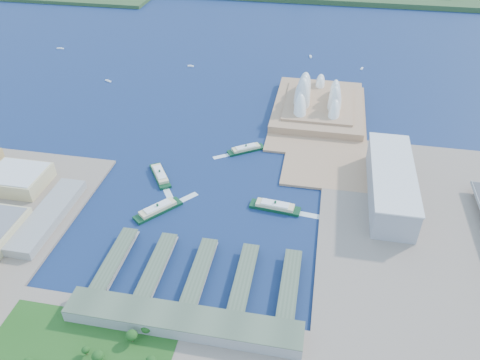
% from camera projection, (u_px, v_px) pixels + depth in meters
% --- Properties ---
extents(ground, '(3000.00, 3000.00, 0.00)m').
position_uv_depth(ground, '(205.00, 222.00, 501.95)').
color(ground, '#0D1D3E').
rests_on(ground, ground).
extents(east_land, '(240.00, 500.00, 3.00)m').
position_uv_depth(east_land, '(448.00, 289.00, 425.18)').
color(east_land, gray).
rests_on(east_land, ground).
extents(peninsula, '(135.00, 220.00, 3.00)m').
position_uv_depth(peninsula, '(319.00, 116.00, 691.49)').
color(peninsula, '#A57C5A').
rests_on(peninsula, ground).
extents(opera_house, '(134.00, 180.00, 58.00)m').
position_uv_depth(opera_house, '(320.00, 91.00, 689.83)').
color(opera_house, white).
rests_on(opera_house, peninsula).
extents(toaster_building, '(45.00, 155.00, 35.00)m').
position_uv_depth(toaster_building, '(391.00, 183.00, 524.09)').
color(toaster_building, gray).
rests_on(toaster_building, east_land).
extents(ferry_wharves, '(184.00, 90.00, 9.30)m').
position_uv_depth(ferry_wharves, '(200.00, 272.00, 437.50)').
color(ferry_wharves, '#475540').
rests_on(ferry_wharves, ground).
extents(terminal_building, '(200.00, 28.00, 12.00)m').
position_uv_depth(terminal_building, '(183.00, 322.00, 387.11)').
color(terminal_building, gray).
rests_on(terminal_building, south_land).
extents(ferry_a, '(40.80, 52.28, 10.13)m').
position_uv_depth(ferry_a, '(160.00, 174.00, 566.18)').
color(ferry_a, '#0D371D').
rests_on(ferry_a, ground).
extents(ferry_b, '(48.54, 37.97, 9.41)m').
position_uv_depth(ferry_b, '(246.00, 148.00, 614.36)').
color(ferry_b, '#0D371D').
rests_on(ferry_b, ground).
extents(ferry_c, '(46.80, 52.28, 10.61)m').
position_uv_depth(ferry_c, '(158.00, 208.00, 512.85)').
color(ferry_c, '#0D371D').
rests_on(ferry_c, ground).
extents(ferry_d, '(57.47, 20.05, 10.64)m').
position_uv_depth(ferry_d, '(275.00, 205.00, 516.87)').
color(ferry_d, '#0D371D').
rests_on(ferry_d, ground).
extents(boat_a, '(12.87, 8.37, 2.46)m').
position_uv_depth(boat_a, '(108.00, 81.00, 794.42)').
color(boat_a, white).
rests_on(boat_a, ground).
extents(boat_b, '(10.61, 3.88, 2.85)m').
position_uv_depth(boat_b, '(191.00, 66.00, 846.44)').
color(boat_b, white).
rests_on(boat_b, ground).
extents(boat_c, '(5.92, 11.22, 2.42)m').
position_uv_depth(boat_c, '(362.00, 68.00, 837.60)').
color(boat_c, white).
rests_on(boat_c, ground).
extents(boat_d, '(14.06, 3.53, 2.36)m').
position_uv_depth(boat_d, '(60.00, 48.00, 918.88)').
color(boat_d, white).
rests_on(boat_d, ground).
extents(boat_e, '(5.71, 12.19, 2.88)m').
position_uv_depth(boat_e, '(311.00, 56.00, 883.70)').
color(boat_e, white).
rests_on(boat_e, ground).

